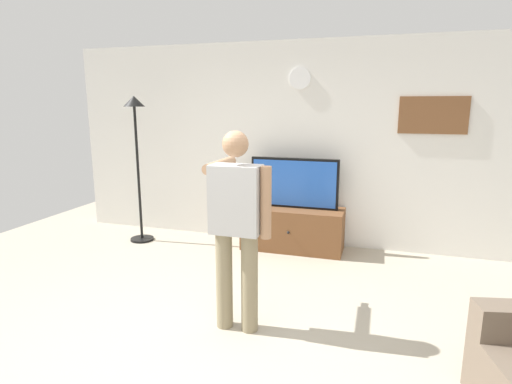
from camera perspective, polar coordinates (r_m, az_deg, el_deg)
The scene contains 8 objects.
ground_plane at distance 3.36m, azimuth -7.07°, elevation -22.08°, with size 8.40×8.40×0.00m, color #B2A893.
back_wall at distance 5.63m, azimuth 4.91°, elevation 6.55°, with size 6.40×0.10×2.70m, color silver.
tv_stand at distance 5.48m, azimuth 5.10°, elevation -5.07°, with size 1.31×0.55×0.55m.
television at distance 5.38m, azimuth 5.32°, elevation 1.24°, with size 1.15×0.07×0.65m.
wall_clock at distance 5.53m, azimuth 6.13°, elevation 15.37°, with size 0.28×0.28×0.03m, color white.
framed_picture at distance 5.46m, azimuth 23.32°, elevation 9.74°, with size 0.79×0.04×0.45m, color brown.
floor_lamp at distance 5.82m, azimuth -16.26°, elevation 7.05°, with size 0.32×0.32×2.00m.
person_standing_nearer_lamp at distance 3.37m, azimuth -2.69°, elevation -3.96°, with size 0.59×0.78×1.68m.
Camera 1 is at (1.17, -2.53, 1.87)m, focal length 28.89 mm.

